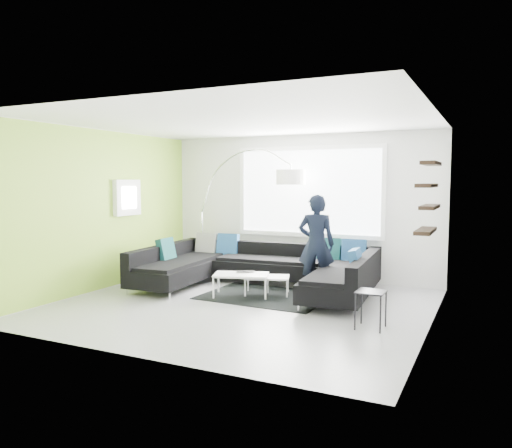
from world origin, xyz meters
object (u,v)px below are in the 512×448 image
at_px(side_table, 371,310).
at_px(arc_lamp, 202,212).
at_px(coffee_table, 254,284).
at_px(sectional_sofa, 257,270).
at_px(person, 316,244).
at_px(laptop, 246,272).

bearing_deg(side_table, arc_lamp, 149.05).
xyz_separation_m(coffee_table, arc_lamp, (-1.89, 1.41, 1.07)).
xyz_separation_m(sectional_sofa, coffee_table, (0.11, -0.34, -0.18)).
bearing_deg(sectional_sofa, arc_lamp, 144.75).
xyz_separation_m(coffee_table, side_table, (2.17, -1.02, 0.06)).
height_order(side_table, person, person).
height_order(sectional_sofa, laptop, sectional_sofa).
relative_size(coffee_table, person, 0.68).
bearing_deg(laptop, coffee_table, -25.98).
height_order(coffee_table, arc_lamp, arc_lamp).
distance_m(coffee_table, person, 1.25).
distance_m(sectional_sofa, side_table, 2.66).
distance_m(side_table, person, 2.18).
bearing_deg(coffee_table, laptop, 166.74).
bearing_deg(coffee_table, side_table, -44.84).
bearing_deg(arc_lamp, person, -7.04).
relative_size(arc_lamp, side_table, 5.12).
relative_size(side_table, person, 0.29).
bearing_deg(side_table, laptop, 156.60).
bearing_deg(laptop, sectional_sofa, 52.33).
xyz_separation_m(arc_lamp, person, (2.75, -0.78, -0.42)).
height_order(sectional_sofa, coffee_table, sectional_sofa).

